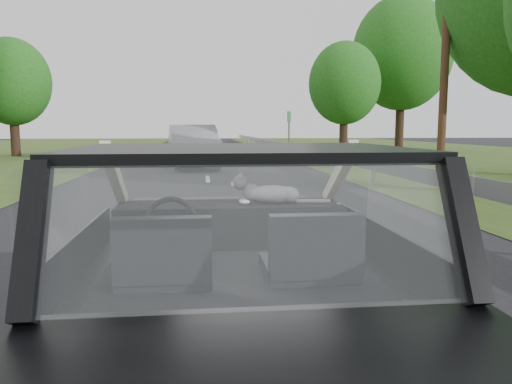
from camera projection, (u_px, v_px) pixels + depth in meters
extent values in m
plane|color=black|center=(236.00, 377.00, 3.10)|extent=(140.00, 140.00, 0.00)
cube|color=black|center=(236.00, 264.00, 3.00)|extent=(1.80, 4.00, 1.45)
cube|color=black|center=(229.00, 224.00, 3.60)|extent=(1.58, 0.45, 0.30)
cube|color=black|center=(164.00, 253.00, 2.65)|extent=(0.50, 0.72, 0.42)
cube|color=black|center=(312.00, 249.00, 2.74)|extent=(0.50, 0.72, 0.42)
torus|color=black|center=(171.00, 223.00, 3.26)|extent=(0.36, 0.36, 0.04)
ellipsoid|color=slate|center=(272.00, 193.00, 3.58)|extent=(0.51, 0.17, 0.23)
cube|color=#939496|center=(370.00, 164.00, 13.35)|extent=(0.05, 90.00, 0.32)
imported|color=#979DA5|center=(193.00, 146.00, 19.40)|extent=(2.47, 5.21, 1.66)
cube|color=#216F36|center=(289.00, 133.00, 28.11)|extent=(0.42, 0.96, 2.45)
cylinder|color=brown|center=(446.00, 49.00, 15.74)|extent=(0.34, 0.34, 7.99)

